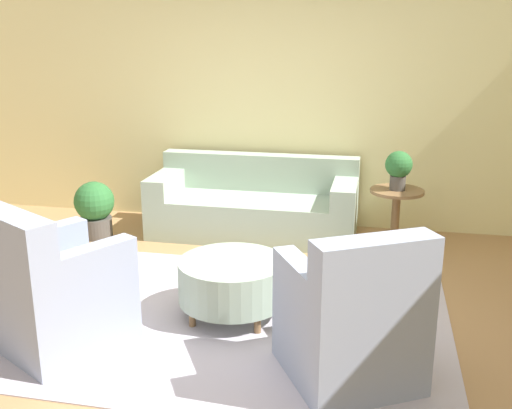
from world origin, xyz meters
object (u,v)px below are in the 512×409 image
(couch, at_px, (254,207))
(armchair_right, at_px, (352,322))
(armchair_left, at_px, (54,293))
(ottoman_table, at_px, (232,280))
(side_table, at_px, (396,209))
(potted_plant_on_side_table, at_px, (399,167))
(potted_plant_floor, at_px, (95,208))

(couch, xyz_separation_m, armchair_right, (1.15, -2.60, 0.09))
(armchair_left, xyz_separation_m, ottoman_table, (1.05, 0.69, -0.11))
(couch, distance_m, ottoman_table, 1.92)
(couch, height_order, side_table, couch)
(armchair_right, xyz_separation_m, side_table, (0.29, 2.40, 0.02))
(armchair_right, bearing_deg, potted_plant_on_side_table, 83.15)
(ottoman_table, height_order, side_table, side_table)
(armchair_left, xyz_separation_m, potted_plant_on_side_table, (2.25, 2.40, 0.44))
(armchair_left, bearing_deg, potted_plant_floor, 109.97)
(couch, xyz_separation_m, ottoman_table, (0.24, -1.90, -0.01))
(armchair_right, bearing_deg, side_table, 83.15)
(couch, xyz_separation_m, side_table, (1.44, -0.20, 0.12))
(armchair_right, distance_m, potted_plant_on_side_table, 2.45)
(side_table, distance_m, potted_plant_floor, 3.05)
(armchair_right, xyz_separation_m, ottoman_table, (-0.92, 0.69, -0.11))
(ottoman_table, xyz_separation_m, potted_plant_on_side_table, (1.21, 1.71, 0.54))
(couch, height_order, ottoman_table, couch)
(side_table, bearing_deg, armchair_left, -133.24)
(couch, relative_size, potted_plant_floor, 3.60)
(armchair_left, xyz_separation_m, armchair_right, (1.97, -0.00, 0.00))
(couch, xyz_separation_m, armchair_left, (-0.81, -2.60, 0.09))
(armchair_left, bearing_deg, couch, 72.60)
(couch, relative_size, potted_plant_on_side_table, 5.65)
(couch, height_order, potted_plant_on_side_table, potted_plant_on_side_table)
(armchair_right, relative_size, potted_plant_floor, 1.73)
(potted_plant_floor, bearing_deg, potted_plant_on_side_table, 4.56)
(couch, distance_m, armchair_left, 2.72)
(potted_plant_on_side_table, relative_size, potted_plant_floor, 0.64)
(armchair_right, xyz_separation_m, potted_plant_floor, (-2.75, 2.16, -0.08))
(armchair_left, height_order, side_table, armchair_left)
(armchair_left, bearing_deg, armchair_right, -0.00)
(armchair_left, distance_m, side_table, 3.29)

